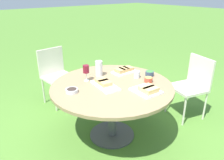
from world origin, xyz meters
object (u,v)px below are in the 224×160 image
at_px(dining_table, 112,92).
at_px(water_pitcher, 99,68).
at_px(wine_glass, 86,70).
at_px(chair_near_right, 55,72).
at_px(handbag, 152,90).
at_px(chair_near_left, 193,82).

xyz_separation_m(dining_table, water_pitcher, (0.33, -0.05, 0.20)).
xyz_separation_m(dining_table, wine_glass, (0.29, 0.17, 0.24)).
bearing_deg(chair_near_right, handbag, -122.20).
bearing_deg(chair_near_right, chair_near_left, -139.99).
distance_m(dining_table, wine_glass, 0.41).
distance_m(water_pitcher, wine_glass, 0.23).
bearing_deg(chair_near_left, chair_near_right, 40.01).
bearing_deg(water_pitcher, chair_near_left, -118.95).
xyz_separation_m(chair_near_right, water_pitcher, (-0.96, -0.18, 0.29)).
distance_m(dining_table, water_pitcher, 0.39).
xyz_separation_m(dining_table, chair_near_left, (-0.32, -1.21, -0.09)).
bearing_deg(chair_near_right, water_pitcher, -169.23).
distance_m(chair_near_left, chair_near_right, 2.10).
xyz_separation_m(chair_near_left, chair_near_right, (1.61, 1.35, 0.00)).
bearing_deg(chair_near_left, dining_table, 75.38).
relative_size(water_pitcher, handbag, 0.54).
bearing_deg(dining_table, chair_near_right, 6.06).
bearing_deg(chair_near_left, wine_glass, 66.45).
relative_size(chair_near_left, chair_near_right, 1.00).
height_order(chair_near_right, handbag, chair_near_right).
height_order(water_pitcher, wine_glass, wine_glass).
relative_size(dining_table, chair_near_right, 1.62).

